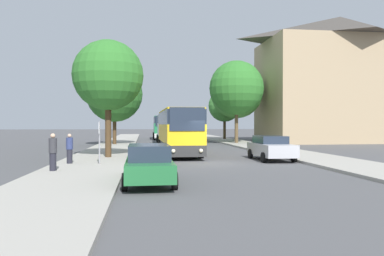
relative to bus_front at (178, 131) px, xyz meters
The scene contains 17 objects.
ground_plane 7.00m from the bus_front, 77.06° to the right, with size 300.00×300.00×0.00m, color #4C4C4F.
sidewalk_left 8.74m from the bus_front, 129.76° to the right, with size 4.00×120.00×0.15m, color #A39E93.
sidewalk_right 10.90m from the bus_front, 37.75° to the right, with size 4.00×120.00×0.15m, color #A39E93.
building_right_background 28.69m from the bus_front, 37.30° to the left, with size 19.32×10.79×15.99m.
bus_front is the anchor object (origin of this frame).
bus_middle 15.64m from the bus_front, 88.74° to the left, with size 2.94×11.23×3.45m.
bus_rear 29.66m from the bus_front, 89.52° to the left, with size 2.94×10.88×3.48m.
parked_car_left_curb 13.89m from the bus_front, 99.93° to the right, with size 1.95×4.67×1.51m.
parked_car_right_near 7.51m from the bus_front, 43.44° to the right, with size 2.09×4.58×1.54m.
bus_stop_sign 8.96m from the bus_front, 123.40° to the right, with size 0.08×0.45×2.28m.
pedestrian_waiting_near 9.63m from the bus_front, 133.25° to the right, with size 0.36×0.36×1.61m.
pedestrian_waiting_far 12.22m from the bus_front, 123.34° to the right, with size 0.36×0.36×1.71m.
tree_left_near 6.88m from the bus_front, 146.39° to the right, with size 4.56×4.56×7.58m.
tree_left_far 14.54m from the bus_front, 113.87° to the left, with size 5.99×5.99×8.36m.
tree_right_near 27.58m from the bus_front, 70.40° to the left, with size 4.74×4.74×7.23m.
tree_right_mid 20.46m from the bus_front, 63.33° to the left, with size 6.57×6.57×9.44m.
tree_right_far 16.50m from the bus_front, 59.99° to the left, with size 6.21×6.21×9.38m.
Camera 1 is at (-4.10, -21.35, 2.28)m, focal length 35.00 mm.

